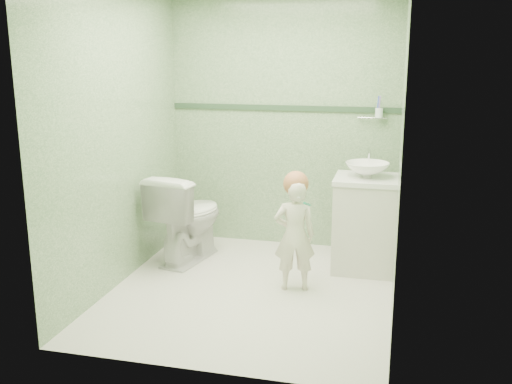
# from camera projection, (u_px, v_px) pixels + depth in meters

# --- Properties ---
(ground) EXTENTS (2.50, 2.50, 0.00)m
(ground) POSITION_uv_depth(u_px,v_px,m) (252.00, 290.00, 4.67)
(ground) COLOR silver
(ground) RESTS_ON ground
(room_shell) EXTENTS (2.50, 2.54, 2.40)m
(room_shell) POSITION_uv_depth(u_px,v_px,m) (251.00, 143.00, 4.39)
(room_shell) COLOR #6B9167
(room_shell) RESTS_ON ground
(trim_stripe) EXTENTS (2.20, 0.02, 0.05)m
(trim_stripe) POSITION_uv_depth(u_px,v_px,m) (283.00, 108.00, 5.52)
(trim_stripe) COLOR #2D4730
(trim_stripe) RESTS_ON room_shell
(vanity) EXTENTS (0.52, 0.50, 0.80)m
(vanity) POSITION_uv_depth(u_px,v_px,m) (365.00, 225.00, 5.04)
(vanity) COLOR silver
(vanity) RESTS_ON ground
(counter) EXTENTS (0.54, 0.52, 0.04)m
(counter) POSITION_uv_depth(u_px,v_px,m) (367.00, 179.00, 4.95)
(counter) COLOR white
(counter) RESTS_ON vanity
(basin) EXTENTS (0.37, 0.37, 0.13)m
(basin) POSITION_uv_depth(u_px,v_px,m) (367.00, 170.00, 4.93)
(basin) COLOR white
(basin) RESTS_ON counter
(faucet) EXTENTS (0.03, 0.13, 0.18)m
(faucet) POSITION_uv_depth(u_px,v_px,m) (369.00, 157.00, 5.08)
(faucet) COLOR silver
(faucet) RESTS_ON counter
(cup_holder) EXTENTS (0.26, 0.07, 0.21)m
(cup_holder) POSITION_uv_depth(u_px,v_px,m) (378.00, 113.00, 5.27)
(cup_holder) COLOR silver
(cup_holder) RESTS_ON room_shell
(toilet) EXTENTS (0.61, 0.88, 0.82)m
(toilet) POSITION_uv_depth(u_px,v_px,m) (188.00, 217.00, 5.27)
(toilet) COLOR white
(toilet) RESTS_ON ground
(toddler) EXTENTS (0.37, 0.29, 0.90)m
(toddler) POSITION_uv_depth(u_px,v_px,m) (295.00, 235.00, 4.60)
(toddler) COLOR silver
(toddler) RESTS_ON ground
(hair_cap) EXTENTS (0.20, 0.20, 0.20)m
(hair_cap) POSITION_uv_depth(u_px,v_px,m) (296.00, 184.00, 4.52)
(hair_cap) COLOR #B56E45
(hair_cap) RESTS_ON toddler
(teal_toothbrush) EXTENTS (0.11, 0.14, 0.08)m
(teal_toothbrush) POSITION_uv_depth(u_px,v_px,m) (306.00, 203.00, 4.41)
(teal_toothbrush) COLOR #178762
(teal_toothbrush) RESTS_ON toddler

